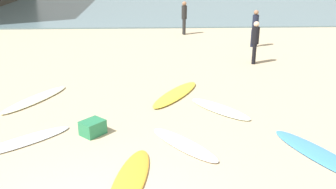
{
  "coord_description": "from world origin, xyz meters",
  "views": [
    {
      "loc": [
        1.05,
        -4.4,
        3.94
      ],
      "look_at": [
        1.44,
        5.34,
        0.3
      ],
      "focal_mm": 39.72,
      "sensor_mm": 36.0,
      "label": 1
    }
  ],
  "objects_px": {
    "surfboard_3": "(130,180)",
    "surfboard_8": "(220,109)",
    "surfboard_6": "(23,141)",
    "beachgoer_far": "(255,27)",
    "beachgoer_mid": "(255,40)",
    "beachgoer_near": "(184,16)",
    "beach_cooler": "(93,128)",
    "surfboard_0": "(184,144)",
    "surfboard_5": "(35,99)",
    "surfboard_7": "(176,94)",
    "surfboard_2": "(321,155)"
  },
  "relations": [
    {
      "from": "beach_cooler",
      "to": "surfboard_0",
      "type": "bearing_deg",
      "value": -17.3
    },
    {
      "from": "beachgoer_mid",
      "to": "beach_cooler",
      "type": "relative_size",
      "value": 3.16
    },
    {
      "from": "surfboard_0",
      "to": "surfboard_6",
      "type": "bearing_deg",
      "value": -42.12
    },
    {
      "from": "surfboard_0",
      "to": "surfboard_3",
      "type": "height_order",
      "value": "surfboard_0"
    },
    {
      "from": "surfboard_0",
      "to": "surfboard_2",
      "type": "relative_size",
      "value": 0.79
    },
    {
      "from": "surfboard_2",
      "to": "beachgoer_near",
      "type": "distance_m",
      "value": 13.24
    },
    {
      "from": "surfboard_3",
      "to": "beach_cooler",
      "type": "relative_size",
      "value": 4.44
    },
    {
      "from": "beachgoer_far",
      "to": "beachgoer_near",
      "type": "bearing_deg",
      "value": -62.39
    },
    {
      "from": "surfboard_8",
      "to": "beachgoer_far",
      "type": "height_order",
      "value": "beachgoer_far"
    },
    {
      "from": "surfboard_7",
      "to": "beach_cooler",
      "type": "distance_m",
      "value": 3.28
    },
    {
      "from": "surfboard_0",
      "to": "surfboard_6",
      "type": "distance_m",
      "value": 3.62
    },
    {
      "from": "surfboard_6",
      "to": "beach_cooler",
      "type": "distance_m",
      "value": 1.57
    },
    {
      "from": "surfboard_2",
      "to": "surfboard_7",
      "type": "bearing_deg",
      "value": -77.8
    },
    {
      "from": "surfboard_0",
      "to": "surfboard_7",
      "type": "height_order",
      "value": "surfboard_7"
    },
    {
      "from": "beachgoer_near",
      "to": "beach_cooler",
      "type": "xyz_separation_m",
      "value": [
        -3.09,
        -11.84,
        -0.8
      ]
    },
    {
      "from": "beachgoer_near",
      "to": "surfboard_7",
      "type": "bearing_deg",
      "value": -12.42
    },
    {
      "from": "surfboard_2",
      "to": "surfboard_3",
      "type": "distance_m",
      "value": 4.01
    },
    {
      "from": "surfboard_0",
      "to": "surfboard_6",
      "type": "height_order",
      "value": "surfboard_0"
    },
    {
      "from": "surfboard_8",
      "to": "beachgoer_near",
      "type": "distance_m",
      "value": 10.54
    },
    {
      "from": "surfboard_2",
      "to": "beachgoer_near",
      "type": "bearing_deg",
      "value": -106.79
    },
    {
      "from": "beachgoer_near",
      "to": "beachgoer_mid",
      "type": "distance_m",
      "value": 6.28
    },
    {
      "from": "beachgoer_far",
      "to": "surfboard_6",
      "type": "bearing_deg",
      "value": 33.15
    },
    {
      "from": "surfboard_2",
      "to": "surfboard_6",
      "type": "relative_size",
      "value": 1.15
    },
    {
      "from": "surfboard_3",
      "to": "beachgoer_near",
      "type": "distance_m",
      "value": 14.05
    },
    {
      "from": "surfboard_6",
      "to": "beachgoer_mid",
      "type": "distance_m",
      "value": 9.39
    },
    {
      "from": "beachgoer_mid",
      "to": "surfboard_2",
      "type": "bearing_deg",
      "value": 15.96
    },
    {
      "from": "surfboard_3",
      "to": "surfboard_6",
      "type": "distance_m",
      "value": 3.0
    },
    {
      "from": "surfboard_0",
      "to": "surfboard_8",
      "type": "distance_m",
      "value": 2.3
    },
    {
      "from": "surfboard_8",
      "to": "beachgoer_mid",
      "type": "xyz_separation_m",
      "value": [
        2.12,
        4.63,
        0.87
      ]
    },
    {
      "from": "surfboard_8",
      "to": "beachgoer_far",
      "type": "relative_size",
      "value": 1.22
    },
    {
      "from": "surfboard_0",
      "to": "beachgoer_mid",
      "type": "bearing_deg",
      "value": -153.63
    },
    {
      "from": "surfboard_6",
      "to": "beachgoer_far",
      "type": "relative_size",
      "value": 1.35
    },
    {
      "from": "surfboard_5",
      "to": "surfboard_8",
      "type": "bearing_deg",
      "value": -162.16
    },
    {
      "from": "surfboard_3",
      "to": "beachgoer_mid",
      "type": "distance_m",
      "value": 9.15
    },
    {
      "from": "surfboard_2",
      "to": "beach_cooler",
      "type": "bearing_deg",
      "value": -38.84
    },
    {
      "from": "surfboard_5",
      "to": "surfboard_7",
      "type": "distance_m",
      "value": 4.11
    },
    {
      "from": "surfboard_7",
      "to": "beachgoer_near",
      "type": "height_order",
      "value": "beachgoer_near"
    },
    {
      "from": "surfboard_8",
      "to": "surfboard_5",
      "type": "bearing_deg",
      "value": -49.51
    },
    {
      "from": "surfboard_2",
      "to": "surfboard_5",
      "type": "bearing_deg",
      "value": -51.67
    },
    {
      "from": "surfboard_8",
      "to": "beachgoer_near",
      "type": "bearing_deg",
      "value": -128.59
    },
    {
      "from": "surfboard_7",
      "to": "beachgoer_far",
      "type": "height_order",
      "value": "beachgoer_far"
    },
    {
      "from": "surfboard_2",
      "to": "surfboard_5",
      "type": "relative_size",
      "value": 1.04
    },
    {
      "from": "beachgoer_near",
      "to": "beach_cooler",
      "type": "bearing_deg",
      "value": -20.97
    },
    {
      "from": "surfboard_6",
      "to": "beachgoer_mid",
      "type": "xyz_separation_m",
      "value": [
        6.87,
        6.33,
        0.87
      ]
    },
    {
      "from": "surfboard_7",
      "to": "beach_cooler",
      "type": "relative_size",
      "value": 4.95
    },
    {
      "from": "beachgoer_mid",
      "to": "surfboard_8",
      "type": "bearing_deg",
      "value": -5.2
    },
    {
      "from": "surfboard_2",
      "to": "surfboard_7",
      "type": "xyz_separation_m",
      "value": [
        -2.82,
        3.75,
        0.01
      ]
    },
    {
      "from": "surfboard_8",
      "to": "beachgoer_near",
      "type": "height_order",
      "value": "beachgoer_near"
    },
    {
      "from": "surfboard_6",
      "to": "beachgoer_far",
      "type": "distance_m",
      "value": 11.95
    },
    {
      "from": "surfboard_3",
      "to": "surfboard_8",
      "type": "bearing_deg",
      "value": -113.53
    }
  ]
}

